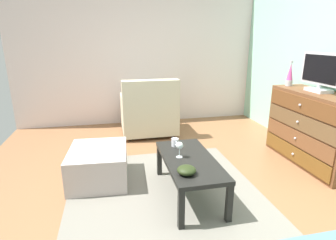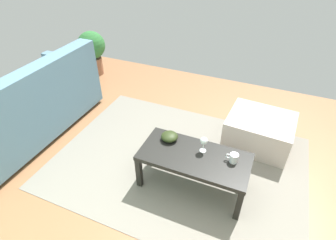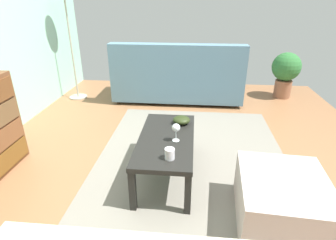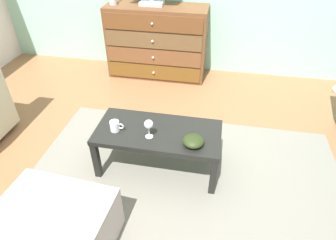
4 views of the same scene
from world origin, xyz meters
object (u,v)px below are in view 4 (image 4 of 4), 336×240
dresser (157,42)px  mug (115,126)px  coffee_table (158,135)px  ottoman (53,232)px  wine_glass (149,125)px  bowl_decorative (193,141)px

dresser → mug: dresser is taller
coffee_table → ottoman: coffee_table is taller
wine_glass → ottoman: size_ratio=0.22×
dresser → ottoman: bearing=-92.4°
ottoman → dresser: bearing=87.6°
mug → bowl_decorative: mug is taller
coffee_table → bowl_decorative: size_ratio=6.13×
bowl_decorative → ottoman: size_ratio=0.23×
mug → ottoman: bearing=-100.9°
mug → ottoman: (-0.16, -0.81, -0.25)m
wine_glass → ottoman: 0.96m
bowl_decorative → ottoman: (-0.79, -0.76, -0.25)m
coffee_table → ottoman: 1.01m
wine_glass → mug: size_ratio=1.38×
coffee_table → bowl_decorative: (0.29, -0.12, 0.09)m
mug → bowl_decorative: (0.63, -0.06, -0.01)m
dresser → ottoman: 2.58m
coffee_table → mug: (-0.33, -0.06, 0.09)m
dresser → bowl_decorative: 1.93m
wine_glass → bowl_decorative: size_ratio=0.96×
coffee_table → ottoman: (-0.49, -0.87, -0.16)m
coffee_table → wine_glass: bearing=-120.3°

